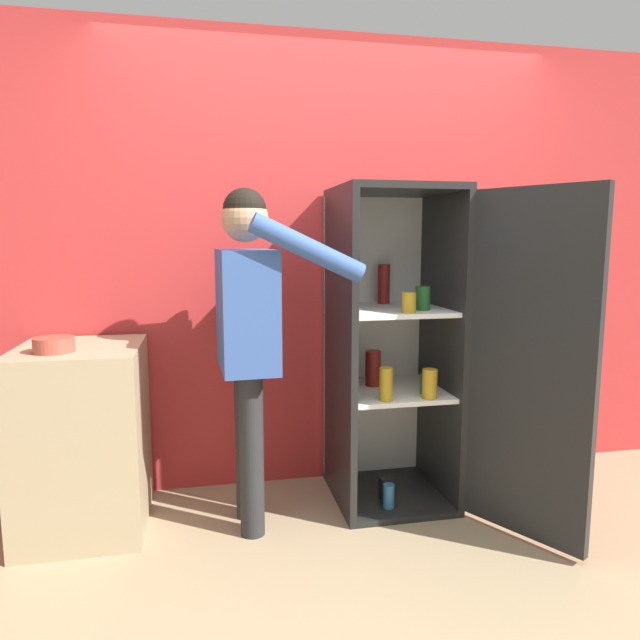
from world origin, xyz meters
TOP-DOWN VIEW (x-y plane):
  - ground_plane at (0.00, 0.00)m, footprint 12.00×12.00m
  - wall_back at (0.00, 0.98)m, footprint 7.00×0.06m
  - refrigerator at (0.36, 0.54)m, footprint 0.95×1.16m
  - person at (-0.52, 0.45)m, footprint 0.66×0.61m
  - counter at (-1.33, 0.61)m, footprint 0.58×0.64m
  - bowl at (-1.41, 0.49)m, footprint 0.18×0.18m

SIDE VIEW (x-z plane):
  - ground_plane at x=0.00m, z-range 0.00..0.00m
  - counter at x=-1.33m, z-range 0.00..0.91m
  - refrigerator at x=0.36m, z-range 0.00..1.69m
  - bowl at x=-1.41m, z-range 0.91..0.98m
  - person at x=-0.52m, z-range 0.21..1.87m
  - wall_back at x=0.00m, z-range 0.00..2.55m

